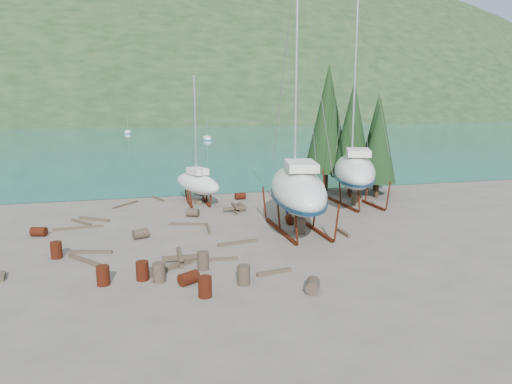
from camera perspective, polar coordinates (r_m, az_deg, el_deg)
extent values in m
plane|color=#5A5047|center=(26.67, -1.18, -6.35)|extent=(600.00, 600.00, 0.00)
plane|color=#1A7183|center=(339.92, -13.94, 9.13)|extent=(700.00, 700.00, 0.00)
ellipsoid|color=black|center=(344.92, -13.96, 9.15)|extent=(800.00, 360.00, 110.00)
cube|color=beige|center=(221.55, -29.18, 7.90)|extent=(6.00, 5.00, 4.00)
cube|color=#A54C2D|center=(221.49, -29.25, 8.62)|extent=(6.60, 5.60, 1.60)
cube|color=beige|center=(215.32, -18.72, 8.65)|extent=(6.00, 5.00, 4.00)
cube|color=#A54C2D|center=(215.26, -18.77, 9.39)|extent=(6.60, 5.60, 1.60)
cube|color=beige|center=(217.85, -5.33, 9.18)|extent=(6.00, 5.00, 4.00)
cube|color=#A54C2D|center=(217.79, -5.34, 9.91)|extent=(6.60, 5.60, 1.60)
cylinder|color=black|center=(41.76, 11.72, 0.82)|extent=(0.36, 0.36, 1.60)
cone|color=black|center=(41.21, 11.99, 7.69)|extent=(3.60, 3.60, 8.40)
cylinder|color=black|center=(40.74, 14.85, 0.27)|extent=(0.36, 0.36, 1.36)
cone|color=black|center=(40.21, 15.14, 6.23)|extent=(3.06, 3.06, 7.14)
cylinder|color=black|center=(42.89, 8.75, 1.34)|extent=(0.36, 0.36, 1.84)
cone|color=black|center=(42.35, 8.97, 9.04)|extent=(4.14, 4.14, 9.66)
cylinder|color=black|center=(44.04, 14.64, 1.10)|extent=(0.36, 0.36, 1.44)
cone|color=black|center=(43.54, 14.92, 6.95)|extent=(3.24, 3.24, 7.56)
ellipsoid|color=silver|center=(106.25, -6.13, 6.67)|extent=(2.00, 5.00, 1.40)
cylinder|color=silver|center=(106.09, -6.16, 8.21)|extent=(0.08, 0.08, 5.00)
ellipsoid|color=silver|center=(135.00, -15.74, 7.19)|extent=(2.00, 5.00, 1.40)
cylinder|color=silver|center=(134.88, -15.80, 8.40)|extent=(0.08, 0.08, 5.00)
ellipsoid|color=silver|center=(28.63, 5.20, 0.42)|extent=(5.48, 11.33, 2.54)
cube|color=#0B243A|center=(28.29, 5.55, -1.41)|extent=(0.67, 1.97, 1.00)
cube|color=silver|center=(27.89, 5.63, 3.30)|extent=(2.42, 3.57, 0.50)
cylinder|color=silver|center=(28.82, 5.09, 16.28)|extent=(0.14, 0.14, 13.08)
cube|color=#561F0E|center=(28.87, 3.03, -4.82)|extent=(0.18, 6.00, 0.20)
cube|color=#561F0E|center=(29.60, 7.14, -4.49)|extent=(0.18, 6.00, 0.20)
cube|color=#4F3D2D|center=(28.63, 5.49, -4.20)|extent=(0.50, 0.80, 0.95)
ellipsoid|color=silver|center=(37.29, 12.20, 2.64)|extent=(7.09, 11.09, 2.54)
cube|color=#0B243A|center=(36.94, 12.52, 1.26)|extent=(0.99, 1.87, 1.00)
cube|color=silver|center=(36.64, 12.67, 4.87)|extent=(2.85, 3.63, 0.50)
cylinder|color=silver|center=(37.52, 12.30, 14.64)|extent=(0.14, 0.14, 12.88)
cube|color=#561F0E|center=(37.27, 10.54, -1.42)|extent=(0.18, 5.90, 0.20)
cube|color=#561F0E|center=(38.24, 13.50, -1.22)|extent=(0.18, 5.90, 0.20)
cube|color=#4F3D2D|center=(37.20, 12.43, -0.91)|extent=(0.50, 0.80, 0.96)
ellipsoid|color=silver|center=(37.18, -7.35, 1.05)|extent=(4.02, 6.65, 1.63)
cube|color=#0B243A|center=(36.93, -7.27, 0.41)|extent=(0.62, 1.16, 1.00)
cube|color=silver|center=(36.71, -7.33, 2.62)|extent=(1.68, 2.16, 0.50)
cylinder|color=silver|center=(37.00, -7.59, 8.37)|extent=(0.14, 0.14, 7.62)
cube|color=#561F0E|center=(37.39, -8.36, -1.31)|extent=(0.18, 3.49, 0.20)
cube|color=#561F0E|center=(37.56, -6.24, -1.20)|extent=(0.18, 3.49, 0.20)
cube|color=#4F3D2D|center=(37.15, -7.23, -1.27)|extent=(0.50, 0.80, 0.32)
imported|color=navy|center=(32.64, 4.02, -1.52)|extent=(0.45, 0.67, 1.83)
cylinder|color=#561F0E|center=(21.60, -18.58, -9.87)|extent=(0.58, 0.58, 0.88)
cylinder|color=#2D2823|center=(19.99, 7.10, -11.53)|extent=(0.90, 1.04, 0.58)
cylinder|color=#561F0E|center=(30.84, -25.51, -4.49)|extent=(1.02, 0.82, 0.58)
cylinder|color=#561F0E|center=(19.45, -6.40, -11.69)|extent=(0.58, 0.58, 0.88)
cylinder|color=#561F0E|center=(38.70, -1.98, -0.50)|extent=(0.92, 0.64, 0.58)
cylinder|color=#2D2823|center=(22.50, -6.64, -8.52)|extent=(0.58, 0.58, 0.88)
cylinder|color=#561F0E|center=(30.82, 4.24, -3.46)|extent=(0.74, 0.97, 0.58)
cylinder|color=#561F0E|center=(26.10, -23.69, -6.66)|extent=(0.58, 0.58, 0.88)
cylinder|color=#2D2823|center=(33.02, -7.93, -2.57)|extent=(1.05, 0.91, 0.58)
cylinder|color=#561F0E|center=(21.70, -14.02, -9.53)|extent=(0.58, 0.58, 0.88)
cylinder|color=#2D2823|center=(34.57, -1.93, -1.87)|extent=(0.63, 0.91, 0.58)
cylinder|color=#561F0E|center=(20.86, -8.39, -10.59)|extent=(1.05, 0.95, 0.58)
cylinder|color=#2D2823|center=(28.26, -14.23, -5.08)|extent=(1.02, 0.83, 0.58)
cylinder|color=#2D2823|center=(21.33, -12.04, -9.80)|extent=(0.58, 0.58, 0.88)
cylinder|color=#2D2823|center=(20.59, -1.55, -10.32)|extent=(0.58, 0.58, 0.88)
cube|color=#4F3D2D|center=(37.88, -15.98, -1.50)|extent=(1.97, 2.33, 0.14)
cube|color=#4F3D2D|center=(28.89, 10.84, -4.99)|extent=(0.24, 1.85, 0.19)
cube|color=#4F3D2D|center=(33.58, -19.60, -3.22)|extent=(2.14, 1.57, 0.19)
cube|color=#4F3D2D|center=(23.75, -5.69, -8.40)|extent=(2.84, 0.42, 0.15)
cube|color=#4F3D2D|center=(26.41, -2.33, -6.34)|extent=(2.39, 0.52, 0.16)
cube|color=#4F3D2D|center=(38.25, -7.31, -1.02)|extent=(1.80, 0.38, 0.19)
cube|color=#4F3D2D|center=(21.94, 2.27, -9.96)|extent=(1.77, 0.48, 0.17)
cube|color=#4F3D2D|center=(39.55, -12.14, -0.81)|extent=(1.00, 2.24, 0.15)
cube|color=#4F3D2D|center=(30.76, -8.60, -3.98)|extent=(2.34, 0.85, 0.16)
cube|color=#4F3D2D|center=(29.53, -5.98, -4.55)|extent=(0.32, 2.37, 0.15)
cube|color=#4F3D2D|center=(26.35, -19.96, -7.04)|extent=(2.27, 0.81, 0.17)
cube|color=#4F3D2D|center=(24.36, -29.15, -9.18)|extent=(0.36, 1.00, 0.22)
cube|color=#4F3D2D|center=(25.06, -20.68, -7.98)|extent=(1.78, 2.18, 0.18)
cube|color=#4F3D2D|center=(31.70, -21.33, -4.19)|extent=(3.08, 0.40, 0.15)
cube|color=#4F3D2D|center=(22.77, -10.74, -9.29)|extent=(2.40, 1.81, 0.23)
cube|color=#4F3D2D|center=(33.05, -21.00, -3.55)|extent=(1.52, 1.95, 0.16)
cube|color=#4F3D2D|center=(23.60, -9.48, -8.55)|extent=(0.20, 1.80, 0.20)
cube|color=#4F3D2D|center=(23.54, -9.50, -8.09)|extent=(1.80, 0.20, 0.20)
cube|color=#4F3D2D|center=(23.47, -9.51, -7.63)|extent=(0.20, 1.80, 0.20)
cube|color=#4F3D2D|center=(34.06, -2.65, -2.39)|extent=(0.20, 1.80, 0.20)
cube|color=#4F3D2D|center=(34.02, -2.65, -2.06)|extent=(1.80, 0.20, 0.20)
cube|color=#4F3D2D|center=(33.98, -2.66, -1.74)|extent=(0.20, 1.80, 0.20)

